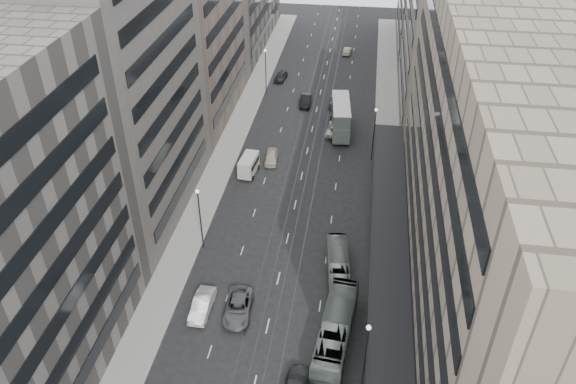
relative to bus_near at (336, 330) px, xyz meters
The scene contains 23 objects.
ground 7.12m from the bus_near, behind, with size 220.00×220.00×0.00m, color black.
sidewalk_right 37.86m from the bus_near, 82.28° to the left, with size 4.00×125.00×0.15m, color gray.
sidewalk_left 42.01m from the bus_near, 116.78° to the left, with size 4.00×125.00×0.15m, color gray.
department_store 21.23m from the bus_near, 28.76° to the left, with size 19.20×60.00×30.00m.
building_right_mid 54.96m from the bus_near, 74.33° to the left, with size 15.00×28.00×24.00m, color #514C46.
building_left_b 37.44m from the bus_near, 146.26° to the left, with size 15.00×26.00×34.00m, color #514C46.
building_left_c 55.12m from the bus_near, 121.72° to the left, with size 15.00×28.00×25.00m, color #77685C.
lamp_right_near 6.73m from the bus_near, 61.00° to the right, with size 0.44×0.44×8.32m.
lamp_right_far 35.27m from the bus_near, 85.45° to the left, with size 0.44×0.44×8.32m.
lamp_left_near 20.78m from the bus_near, 144.21° to the left, with size 0.44×0.44×8.32m.
lamp_left_far 57.54m from the bus_near, 106.82° to the left, with size 0.44×0.44×8.32m.
bus_near is the anchor object (origin of this frame).
bus_far 9.02m from the bus_near, 92.47° to the left, with size 2.36×10.08×2.81m, color gray.
double_decker 42.50m from the bus_near, 93.28° to the left, with size 3.72×9.73×5.20m.
panel_van 31.87m from the bus_near, 116.89° to the left, with size 2.51×4.56×2.77m.
sedan_1 14.18m from the bus_near, behind, with size 1.77×5.06×1.67m, color silver.
sedan_2 10.54m from the bus_near, 167.00° to the left, with size 2.68×5.82×1.62m, color #575759.
sedan_4 34.28m from the bus_near, 110.17° to the left, with size 1.83×4.55×1.55m, color beige.
sedan_5 52.29m from the bus_near, 99.92° to the left, with size 1.76×5.04×1.66m, color black.
sedan_6 42.30m from the bus_near, 94.15° to the left, with size 2.71×5.87×1.63m, color white.
sedan_7 52.44m from the bus_near, 94.19° to the left, with size 2.14×5.27×1.53m, color slate.
sedan_8 63.11m from the bus_near, 103.68° to the left, with size 1.81×4.49×1.53m, color black.
sedan_9 76.52m from the bus_near, 92.42° to the left, with size 1.40×4.01×1.32m, color #A19B85.
Camera 1 is at (7.60, -37.07, 43.87)m, focal length 35.00 mm.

